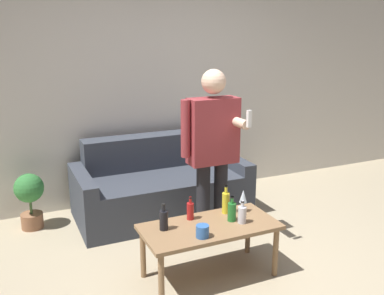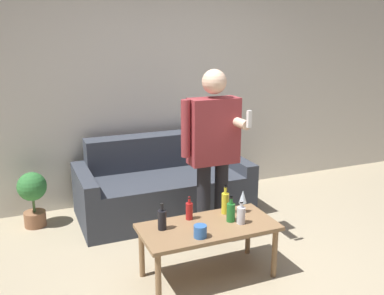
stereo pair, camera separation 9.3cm
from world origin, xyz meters
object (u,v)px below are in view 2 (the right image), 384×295
(couch, at_px, (162,186))
(person_standing_front, at_px, (213,146))
(coffee_table, at_px, (208,231))
(bottle_orange, at_px, (162,219))

(couch, distance_m, person_standing_front, 1.06)
(coffee_table, height_order, bottle_orange, bottle_orange)
(coffee_table, bearing_deg, person_standing_front, 61.69)
(bottle_orange, bearing_deg, couch, 71.19)
(coffee_table, relative_size, person_standing_front, 0.67)
(coffee_table, relative_size, bottle_orange, 5.07)
(person_standing_front, bearing_deg, couch, 102.80)
(couch, bearing_deg, person_standing_front, -77.20)
(bottle_orange, height_order, person_standing_front, person_standing_front)
(coffee_table, bearing_deg, couch, 86.48)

